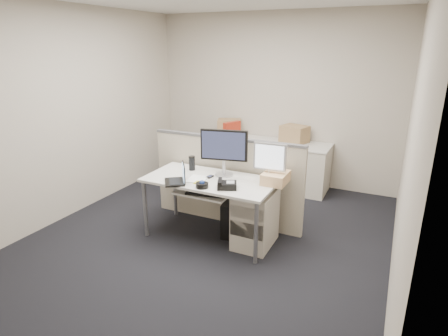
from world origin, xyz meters
The scene contains 28 objects.
floor centered at (0.00, 0.00, -0.01)m, with size 4.00×4.50×0.01m, color black.
wall_back centered at (0.00, 2.25, 1.35)m, with size 4.00×0.02×2.70m, color #B5AA98.
wall_front centered at (0.00, -2.25, 1.35)m, with size 4.00×0.02×2.70m, color #B5AA98.
wall_left centered at (-2.00, 0.00, 1.35)m, with size 0.02×4.50×2.70m, color #B5AA98.
wall_right centered at (2.00, 0.00, 1.35)m, with size 0.02×4.50×2.70m, color #B5AA98.
desk centered at (0.00, 0.00, 0.66)m, with size 1.50×0.75×0.73m.
keyboard_tray centered at (0.00, -0.18, 0.62)m, with size 0.62×0.32×0.02m, color silver.
drawer_pedestal centered at (0.55, 0.05, 0.33)m, with size 0.40×0.55×0.65m, color #BBB2A0.
cubicle_partition centered at (0.00, 0.45, 0.55)m, with size 2.00×0.06×1.10m, color tan.
back_counter centered at (0.00, 1.93, 0.36)m, with size 2.00×0.60×0.72m, color #BBB2A0.
monitor_main centered at (0.09, 0.18, 1.01)m, with size 0.55×0.21×0.55m, color black.
monitor_small centered at (0.65, 0.18, 0.95)m, with size 0.37×0.18×0.45m, color #B7B7BC.
laptop centered at (-0.30, -0.28, 0.84)m, with size 0.29×0.21×0.21m, color black.
trackball centered at (0.05, -0.28, 0.76)m, with size 0.14×0.14×0.05m, color black.
desk_phone centered at (0.30, -0.18, 0.76)m, with size 0.21×0.17×0.07m, color black.
paper_stack centered at (-0.12, -0.08, 0.74)m, with size 0.20×0.25×0.01m, color white.
sticky_pad centered at (-0.05, -0.18, 0.74)m, with size 0.09×0.09×0.01m, color yellow.
travel_mug centered at (-0.35, 0.19, 0.81)m, with size 0.08×0.08×0.16m, color black.
banana centered at (0.28, -0.15, 0.75)m, with size 0.16×0.04×0.04m, color yellow.
cellphone centered at (-0.03, 0.05, 0.74)m, with size 0.05×0.10×0.01m, color black.
manila_folders centered at (0.72, 0.20, 0.79)m, with size 0.26×0.33×0.12m, color #F3C385.
keyboard centered at (0.05, -0.22, 0.64)m, with size 0.42×0.15×0.02m, color black.
pc_tower_desk centered at (0.20, 0.20, 0.22)m, with size 0.18×0.46×0.43m, color black.
pc_tower_spare_dark centered at (-1.45, 1.64, 0.22)m, with size 0.19×0.47×0.44m, color black.
pc_tower_spare_silver centered at (-1.33, 1.63, 0.21)m, with size 0.18×0.44×0.41m, color #B7B7BC.
cardboard_box_left centered at (-0.70, 2.05, 0.86)m, with size 0.38×0.29×0.29m, color #A77B4D.
cardboard_box_right centered at (0.42, 2.05, 0.86)m, with size 0.39×0.30×0.28m, color #A77B4D.
red_binder centered at (-0.55, 1.83, 0.87)m, with size 0.07×0.32×0.30m, color #9E2613.
Camera 1 is at (1.89, -3.58, 2.20)m, focal length 30.00 mm.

